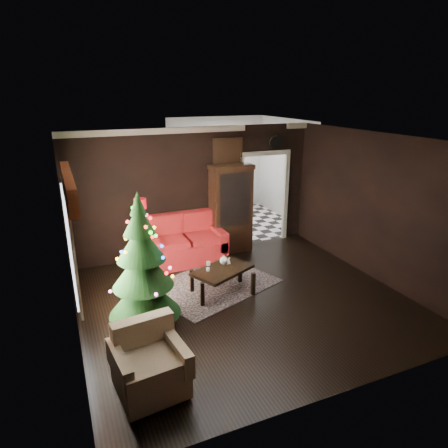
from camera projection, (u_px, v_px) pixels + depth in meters
name	position (u px, v px, depth m)	size (l,w,h in m)	color
floor	(244.00, 301.00, 7.03)	(5.50, 5.50, 0.00)	black
ceiling	(247.00, 140.00, 6.13)	(5.50, 5.50, 0.00)	white
wall_back	(195.00, 192.00, 8.76)	(5.50, 5.50, 0.00)	black
wall_front	(345.00, 293.00, 4.40)	(5.50, 5.50, 0.00)	black
wall_left	(68.00, 251.00, 5.56)	(5.50, 5.50, 0.00)	black
wall_right	(375.00, 207.00, 7.60)	(5.50, 5.50, 0.00)	black
doorway	(263.00, 199.00, 9.50)	(1.10, 0.10, 2.10)	beige
left_window	(70.00, 242.00, 5.73)	(0.05, 1.60, 1.40)	white
valance	(69.00, 186.00, 5.50)	(0.12, 2.10, 0.35)	brown
kitchen_floor	(236.00, 223.00, 11.15)	(3.00, 3.00, 0.00)	white
kitchen_window	(217.00, 155.00, 11.87)	(0.70, 0.06, 0.70)	white
rug	(213.00, 284.00, 7.60)	(2.22, 1.61, 0.01)	#5C4758
loveseat	(186.00, 239.00, 8.50)	(1.70, 0.90, 1.00)	maroon
curio_cabinet	(231.00, 210.00, 8.98)	(0.90, 0.45, 1.90)	black
floor_lamp	(142.00, 235.00, 7.79)	(0.25, 0.25, 1.48)	black
christmas_tree	(142.00, 264.00, 5.96)	(1.10, 1.10, 2.11)	black
armchair	(149.00, 361.00, 4.76)	(0.82, 0.82, 0.83)	beige
coffee_table	(222.00, 281.00, 7.21)	(1.06, 0.64, 0.48)	black
teapot	(224.00, 260.00, 7.28)	(0.17, 0.17, 0.16)	silver
cup_a	(208.00, 263.00, 7.28)	(0.08, 0.08, 0.07)	silver
cup_b	(208.00, 269.00, 7.05)	(0.06, 0.06, 0.05)	white
book	(222.00, 258.00, 7.36)	(0.14, 0.02, 0.20)	gray
wall_clock	(276.00, 143.00, 9.13)	(0.32, 0.32, 0.06)	white
painting	(228.00, 151.00, 8.73)	(0.62, 0.05, 0.52)	#AE804D
kitchen_counter	(220.00, 197.00, 12.05)	(1.80, 0.60, 0.90)	silver
kitchen_table	(231.00, 214.00, 10.65)	(0.70, 0.70, 0.75)	brown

